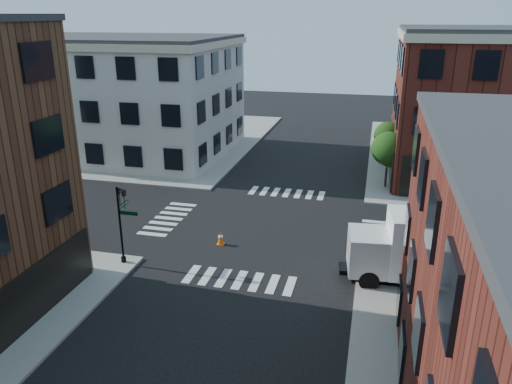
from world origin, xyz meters
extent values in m
plane|color=black|center=(0.00, 0.00, 0.00)|extent=(120.00, 120.00, 0.00)
cube|color=gray|center=(-21.00, 21.00, 0.07)|extent=(30.00, 30.00, 0.15)
cube|color=beige|center=(-19.00, 16.00, 5.50)|extent=(22.00, 16.00, 11.00)
cylinder|color=black|center=(7.50, 10.00, 0.89)|extent=(0.18, 0.18, 1.47)
cylinder|color=black|center=(7.50, 10.00, 1.62)|extent=(0.12, 0.12, 1.47)
sphere|color=#163D10|center=(7.50, 10.00, 3.30)|extent=(2.69, 2.69, 2.69)
sphere|color=#163D10|center=(7.75, 9.90, 2.75)|extent=(1.85, 1.85, 1.85)
cylinder|color=black|center=(7.50, 16.00, 0.81)|extent=(0.18, 0.18, 1.33)
cylinder|color=black|center=(7.50, 16.00, 1.48)|extent=(0.12, 0.12, 1.33)
sphere|color=#163D10|center=(7.50, 16.00, 3.00)|extent=(2.43, 2.43, 2.43)
sphere|color=#163D10|center=(7.75, 15.90, 2.51)|extent=(1.67, 1.67, 1.67)
cylinder|color=black|center=(-6.80, -6.80, 2.30)|extent=(0.12, 0.12, 4.60)
cylinder|color=black|center=(-6.80, -6.80, 0.30)|extent=(0.28, 0.28, 0.30)
cube|color=#053819|center=(-6.25, -6.80, 3.15)|extent=(1.10, 0.03, 0.22)
cube|color=#053819|center=(-6.80, -6.25, 3.40)|extent=(0.03, 1.10, 0.22)
imported|color=black|center=(-6.45, -6.70, 3.90)|extent=(0.22, 0.18, 1.10)
imported|color=black|center=(-6.90, -6.45, 3.90)|extent=(0.18, 0.22, 1.10)
cube|color=white|center=(10.45, -4.80, 2.19)|extent=(6.30, 3.28, 3.23)
cube|color=maroon|center=(10.60, -6.11, 2.19)|extent=(2.28, 0.30, 0.73)
cube|color=maroon|center=(10.30, -3.48, 2.19)|extent=(2.28, 0.30, 0.73)
cube|color=silver|center=(6.52, -5.25, 1.61)|extent=(2.35, 2.72, 2.08)
cube|color=black|center=(5.54, -5.36, 1.98)|extent=(0.33, 1.98, 0.94)
cube|color=black|center=(9.21, -4.94, 0.52)|extent=(8.39, 1.99, 0.26)
cylinder|color=black|center=(6.65, -6.33, 0.52)|extent=(1.08, 0.48, 1.04)
cylinder|color=black|center=(6.40, -4.16, 0.52)|extent=(1.08, 0.48, 1.04)
cylinder|color=black|center=(10.37, -5.91, 0.52)|extent=(1.08, 0.48, 1.04)
cylinder|color=black|center=(10.12, -3.73, 0.52)|extent=(1.08, 0.48, 1.04)
cylinder|color=black|center=(12.85, -5.62, 0.52)|extent=(1.08, 0.48, 1.04)
cylinder|color=black|center=(12.60, -3.45, 0.52)|extent=(1.08, 0.48, 1.04)
cube|color=orange|center=(-2.28, -3.08, 0.02)|extent=(0.46, 0.46, 0.05)
cone|color=orange|center=(-2.28, -3.08, 0.40)|extent=(0.44, 0.44, 0.80)
cylinder|color=white|center=(-2.28, -3.08, 0.52)|extent=(0.31, 0.31, 0.09)
camera|label=1|loc=(6.33, -29.40, 13.29)|focal=35.00mm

